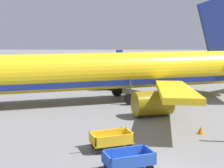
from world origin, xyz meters
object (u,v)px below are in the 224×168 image
traffic_cone_mid_apron (201,130)px  traffic_cone_near_plane (121,130)px  airplane (110,72)px  baggage_cart_third_in_row (111,140)px  baggage_cart_second_in_row (128,160)px

traffic_cone_mid_apron → traffic_cone_near_plane: bearing=-175.7°
traffic_cone_near_plane → traffic_cone_mid_apron: size_ratio=1.23×
airplane → baggage_cart_third_in_row: (0.42, -13.79, -2.45)m
baggage_cart_third_in_row → traffic_cone_near_plane: bearing=76.3°
airplane → baggage_cart_third_in_row: bearing=-88.2°
baggage_cart_third_in_row → traffic_cone_near_plane: 2.78m
traffic_cone_near_plane → baggage_cart_second_in_row: bearing=-87.3°
baggage_cart_second_in_row → traffic_cone_mid_apron: baggage_cart_second_in_row is taller
airplane → traffic_cone_near_plane: bearing=-84.5°
airplane → traffic_cone_near_plane: size_ratio=51.33×
traffic_cone_near_plane → traffic_cone_mid_apron: traffic_cone_near_plane is taller
baggage_cart_third_in_row → airplane: bearing=91.8°
airplane → traffic_cone_mid_apron: airplane is taller
airplane → baggage_cart_third_in_row: 14.01m
airplane → baggage_cart_second_in_row: 17.14m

